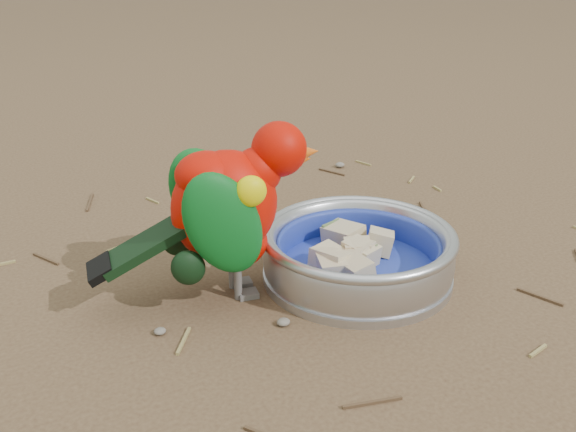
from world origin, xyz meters
name	(u,v)px	position (x,y,z in m)	size (l,w,h in m)	color
ground	(293,287)	(0.00, 0.00, 0.00)	(60.00, 60.00, 0.00)	brown
food_bowl	(357,272)	(0.08, -0.01, 0.01)	(0.22, 0.22, 0.02)	#B2B2BA
bowl_wall	(358,249)	(0.08, -0.01, 0.04)	(0.22, 0.22, 0.04)	#B2B2BA
fruit_wedges	(358,254)	(0.08, -0.01, 0.03)	(0.13, 0.13, 0.03)	#C7B28A
lory_parrot	(229,218)	(-0.07, 0.02, 0.09)	(0.11, 0.23, 0.19)	#BF0C00
ground_debris	(311,267)	(0.04, 0.03, 0.00)	(0.90, 0.80, 0.01)	olive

